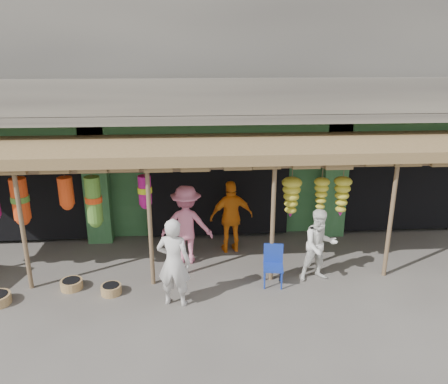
{
  "coord_description": "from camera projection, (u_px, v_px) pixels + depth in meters",
  "views": [
    {
      "loc": [
        -0.6,
        -8.42,
        4.71
      ],
      "look_at": [
        0.08,
        1.0,
        1.6
      ],
      "focal_mm": 35.0,
      "sensor_mm": 36.0,
      "label": 1
    }
  ],
  "objects": [
    {
      "name": "ground",
      "position": [
        224.0,
        276.0,
        9.49
      ],
      "size": [
        80.0,
        80.0,
        0.0
      ],
      "primitive_type": "plane",
      "color": "#514C47",
      "rests_on": "ground"
    },
    {
      "name": "building",
      "position": [
        212.0,
        96.0,
        13.05
      ],
      "size": [
        16.4,
        6.8,
        7.0
      ],
      "color": "gray",
      "rests_on": "ground"
    },
    {
      "name": "awning",
      "position": [
        213.0,
        153.0,
        9.43
      ],
      "size": [
        14.0,
        2.7,
        2.79
      ],
      "color": "brown",
      "rests_on": "ground"
    },
    {
      "name": "blue_chair",
      "position": [
        273.0,
        263.0,
        9.07
      ],
      "size": [
        0.46,
        0.47,
        0.85
      ],
      "rotation": [
        0.0,
        0.0,
        -0.15
      ],
      "color": "#17339B",
      "rests_on": "ground"
    },
    {
      "name": "basket_left",
      "position": [
        72.0,
        284.0,
        8.98
      ],
      "size": [
        0.47,
        0.47,
        0.19
      ],
      "primitive_type": "cylinder",
      "rotation": [
        0.0,
        0.0,
        0.05
      ],
      "color": "olive",
      "rests_on": "ground"
    },
    {
      "name": "basket_right",
      "position": [
        111.0,
        289.0,
        8.79
      ],
      "size": [
        0.52,
        0.52,
        0.19
      ],
      "primitive_type": "cylinder",
      "rotation": [
        0.0,
        0.0,
        -0.33
      ],
      "color": "olive",
      "rests_on": "ground"
    },
    {
      "name": "person_front",
      "position": [
        174.0,
        263.0,
        8.2
      ],
      "size": [
        0.73,
        0.56,
        1.77
      ],
      "primitive_type": "imported",
      "rotation": [
        0.0,
        0.0,
        2.91
      ],
      "color": "silver",
      "rests_on": "ground"
    },
    {
      "name": "person_right",
      "position": [
        320.0,
        245.0,
        9.13
      ],
      "size": [
        0.84,
        0.69,
        1.58
      ],
      "primitive_type": "imported",
      "rotation": [
        0.0,
        0.0,
        0.13
      ],
      "color": "white",
      "rests_on": "ground"
    },
    {
      "name": "person_vendor",
      "position": [
        231.0,
        217.0,
        10.41
      ],
      "size": [
        1.1,
        0.59,
        1.78
      ],
      "primitive_type": "imported",
      "rotation": [
        0.0,
        0.0,
        3.29
      ],
      "color": "orange",
      "rests_on": "ground"
    },
    {
      "name": "person_shopper",
      "position": [
        186.0,
        225.0,
        9.89
      ],
      "size": [
        1.26,
        0.83,
        1.83
      ],
      "primitive_type": "imported",
      "rotation": [
        0.0,
        0.0,
        3.01
      ],
      "color": "pink",
      "rests_on": "ground"
    }
  ]
}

